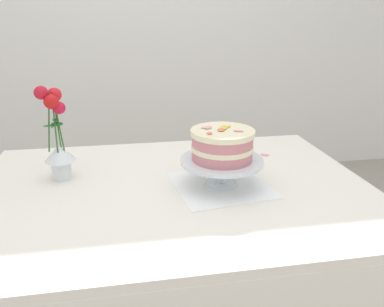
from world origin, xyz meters
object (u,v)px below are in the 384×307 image
cake_stand (222,164)px  flower_vase (58,141)px  layer_cake (222,144)px  dining_table (174,211)px

cake_stand → flower_vase: flower_vase is taller
layer_cake → flower_vase: bearing=164.1°
cake_stand → flower_vase: size_ratio=0.84×
dining_table → cake_stand: cake_stand is taller
cake_stand → layer_cake: 0.07m
cake_stand → dining_table: bearing=178.0°
dining_table → layer_cake: (0.17, -0.01, 0.24)m
dining_table → flower_vase: 0.48m
layer_cake → cake_stand: bearing=-37.6°
dining_table → layer_cake: size_ratio=6.41×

